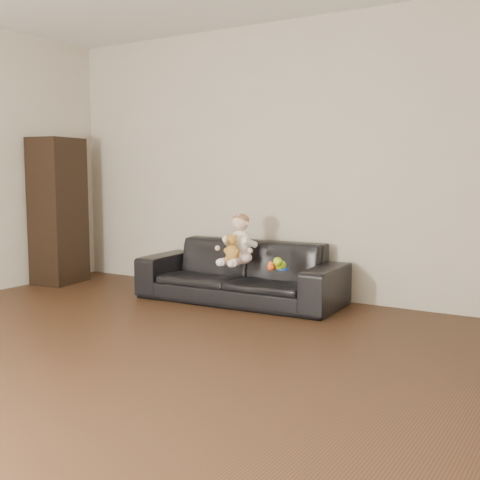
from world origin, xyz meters
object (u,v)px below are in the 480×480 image
Objects in this scene: teddy_bear at (232,248)px; toy_blue_disc at (282,269)px; baby at (239,242)px; toy_green at (280,265)px; toy_rattle at (271,267)px; sofa at (240,272)px; cabinet at (58,211)px.

teddy_bear reaches higher than toy_blue_disc.
teddy_bear is (0.01, -0.14, -0.04)m from baby.
baby is 3.63× the size of toy_green.
baby is at bearing 93.69° from teddy_bear.
sofa is at bearing 149.96° from toy_rattle.
toy_rattle is (-0.04, -0.08, -0.01)m from toy_green.
toy_rattle is 0.66× the size of toy_blue_disc.
teddy_bear reaches higher than toy_green.
toy_rattle is (0.47, -0.27, 0.12)m from sofa.
sofa is 0.36m from teddy_bear.
cabinet reaches higher than baby.
teddy_bear is 0.49m from toy_blue_disc.
baby is 0.49m from toy_green.
toy_blue_disc is at bearing -14.58° from baby.
cabinet reaches higher than toy_green.
teddy_bear is at bearing -9.64° from cabinet.
toy_green reaches higher than toy_rattle.
cabinet reaches higher than toy_rattle.
toy_green is (0.51, -0.19, 0.13)m from sofa.
toy_blue_disc is (2.67, 0.05, -0.40)m from cabinet.
toy_rattle is 0.12m from toy_blue_disc.
toy_blue_disc is at bearing 62.92° from toy_rattle.
baby is at bearing 172.09° from toy_blue_disc.
toy_green is 1.19× the size of toy_blue_disc.
baby is 6.56× the size of toy_rattle.
cabinet is at bearing 178.94° from teddy_bear.
cabinet is 14.61× the size of toy_blue_disc.
baby reaches higher than toy_rattle.
cabinet is 2.70m from toy_blue_disc.
toy_blue_disc is (0.46, 0.07, -0.16)m from teddy_bear.
toy_blue_disc is (0.01, 0.02, -0.04)m from toy_green.
toy_green is at bearing -17.10° from baby.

